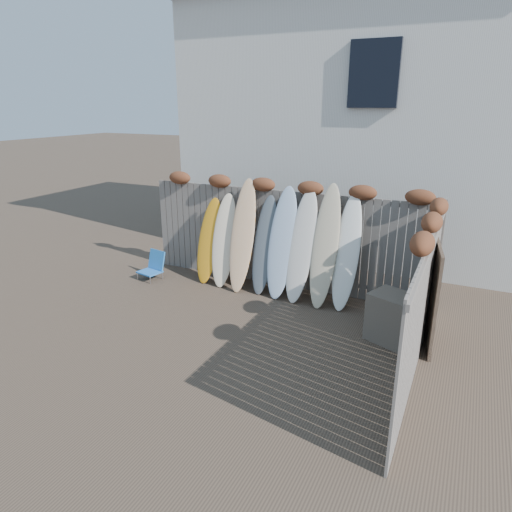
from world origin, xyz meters
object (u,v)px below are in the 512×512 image
at_px(surfboard_0, 209,241).
at_px(wooden_crate, 392,318).
at_px(beach_chair, 153,266).
at_px(lattice_panel, 433,297).

bearing_deg(surfboard_0, wooden_crate, -9.91).
height_order(beach_chair, lattice_panel, lattice_panel).
relative_size(beach_chair, wooden_crate, 0.76).
bearing_deg(beach_chair, lattice_panel, -4.73).
relative_size(beach_chair, lattice_panel, 0.37).
bearing_deg(lattice_panel, surfboard_0, 159.55).
bearing_deg(wooden_crate, surfboard_0, 165.56).
bearing_deg(beach_chair, wooden_crate, -6.51).
bearing_deg(surfboard_0, beach_chair, -154.93).
xyz_separation_m(beach_chair, lattice_panel, (5.74, -0.47, 0.54)).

